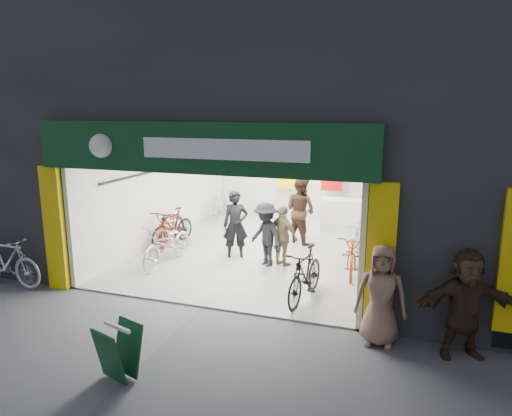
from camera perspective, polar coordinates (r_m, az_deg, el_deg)
The scene contains 17 objects.
ground at distance 8.97m, azimuth -6.90°, elevation -12.28°, with size 60.00×60.00×0.00m, color #56565B.
building at distance 12.62m, azimuth 6.58°, elevation 14.94°, with size 17.00×10.27×8.00m.
bike_left_front at distance 11.22m, azimuth -10.97°, elevation -4.45°, with size 0.70×2.00×1.05m, color #B7B7BC.
bike_left_midfront at distance 12.80m, azimuth -10.40°, elevation -2.38°, with size 0.49×1.72×1.03m, color black.
bike_left_midback at distance 12.74m, azimuth -10.60°, elevation -2.41°, with size 0.70×2.01×1.06m, color maroon.
bike_left_back at distance 15.72m, azimuth -4.59°, elevation 0.33°, with size 0.44×1.55×0.93m, color #B0B1B5.
bike_right_front at distance 9.08m, azimuth 6.17°, elevation -8.26°, with size 0.51×1.79×1.08m, color black.
bike_right_mid at distance 10.70m, azimuth 11.98°, elevation -5.53°, with size 0.65×1.86×0.98m, color #96290D.
bike_right_back at distance 11.51m, azimuth 12.51°, elevation -4.06°, with size 0.50×1.77×1.07m, color #B6B7BB.
parked_bike at distance 11.07m, azimuth -28.71°, elevation -5.85°, with size 0.52×1.85×1.11m, color silver.
customer_a at distance 11.41m, azimuth -2.56°, elevation -2.15°, with size 0.63×0.42×1.74m, color black.
customer_b at distance 12.73m, azimuth 5.57°, elevation -0.33°, with size 0.92×0.72×1.89m, color #331F17.
customer_c at distance 10.82m, azimuth 1.22°, elevation -3.39°, with size 1.02×0.59×1.58m, color black.
customer_d at distance 10.85m, azimuth 3.39°, elevation -3.58°, with size 0.88×0.37×1.50m, color olive.
pedestrian_near at distance 7.61m, azimuth 15.35°, elevation -10.47°, with size 0.81×0.53×1.65m, color #88654F.
pedestrian_far at distance 7.65m, azimuth 24.69°, elevation -10.81°, with size 1.59×0.51×1.71m, color #3A291A.
sandwich_board at distance 6.90m, azimuth -16.81°, elevation -16.69°, with size 0.63×0.64×0.78m.
Camera 1 is at (3.57, -7.34, 3.72)m, focal length 32.00 mm.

